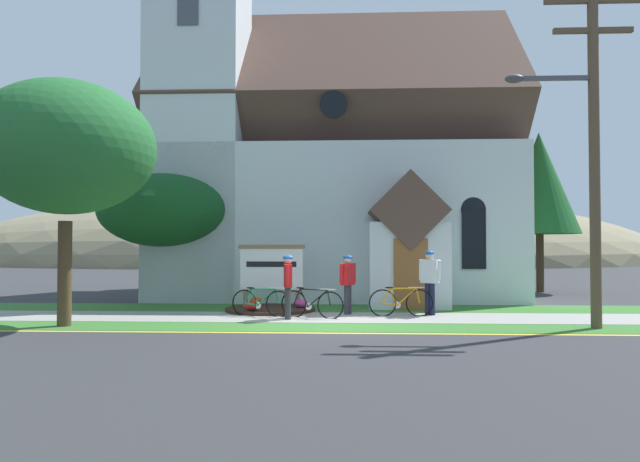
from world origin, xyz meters
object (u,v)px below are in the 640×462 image
at_px(bicycle_orange, 312,303).
at_px(cyclist_in_red_jersey, 288,282).
at_px(cyclist_in_yellow_jersey, 348,280).
at_px(bicycle_green, 261,302).
at_px(church_sign, 272,269).
at_px(cyclist_in_green_jersey, 430,277).
at_px(utility_pole, 589,131).
at_px(yard_deciduous_tree, 164,211).
at_px(bicycle_blue, 401,302).
at_px(verge_sapling, 66,148).
at_px(roadside_conifer, 539,183).

distance_m(bicycle_orange, cyclist_in_red_jersey, 0.89).
bearing_deg(cyclist_in_yellow_jersey, bicycle_green, -166.94).
relative_size(church_sign, bicycle_green, 1.19).
bearing_deg(bicycle_orange, cyclist_in_yellow_jersey, 40.78).
relative_size(cyclist_in_green_jersey, cyclist_in_yellow_jersey, 1.08).
bearing_deg(cyclist_in_yellow_jersey, cyclist_in_red_jersey, -143.91).
distance_m(cyclist_in_yellow_jersey, utility_pole, 7.05).
bearing_deg(bicycle_orange, yard_deciduous_tree, 143.07).
height_order(cyclist_in_green_jersey, yard_deciduous_tree, yard_deciduous_tree).
bearing_deg(cyclist_in_yellow_jersey, yard_deciduous_tree, 153.34).
distance_m(bicycle_green, utility_pole, 9.11).
height_order(bicycle_blue, cyclist_in_yellow_jersey, cyclist_in_yellow_jersey).
relative_size(bicycle_blue, cyclist_in_red_jersey, 1.05).
relative_size(bicycle_blue, verge_sapling, 0.30).
distance_m(utility_pole, verge_sapling, 12.24).
height_order(bicycle_orange, yard_deciduous_tree, yard_deciduous_tree).
xyz_separation_m(bicycle_blue, yard_deciduous_tree, (-7.54, 3.41, 2.69)).
height_order(church_sign, bicycle_orange, church_sign).
relative_size(cyclist_in_green_jersey, cyclist_in_red_jersey, 1.07).
bearing_deg(church_sign, verge_sapling, -140.81).
height_order(roadside_conifer, verge_sapling, roadside_conifer).
height_order(cyclist_in_yellow_jersey, utility_pole, utility_pole).
bearing_deg(utility_pole, bicycle_green, 166.44).
relative_size(cyclist_in_green_jersey, utility_pole, 0.22).
distance_m(church_sign, roadside_conifer, 12.82).
xyz_separation_m(bicycle_blue, cyclist_in_green_jersey, (0.81, 0.25, 0.67)).
bearing_deg(verge_sapling, cyclist_in_green_jersey, 15.93).
relative_size(church_sign, cyclist_in_green_jersey, 1.12).
distance_m(bicycle_green, bicycle_blue, 3.75).
distance_m(cyclist_in_yellow_jersey, yard_deciduous_tree, 7.17).
bearing_deg(bicycle_blue, yard_deciduous_tree, 155.69).
bearing_deg(bicycle_green, cyclist_in_green_jersey, 5.74).
bearing_deg(roadside_conifer, cyclist_in_red_jersey, -135.37).
relative_size(roadside_conifer, yard_deciduous_tree, 1.52).
relative_size(church_sign, utility_pole, 0.24).
xyz_separation_m(bicycle_blue, utility_pole, (4.14, -2.11, 4.15)).
xyz_separation_m(cyclist_in_red_jersey, utility_pole, (7.10, -1.32, 3.56)).
bearing_deg(roadside_conifer, bicycle_blue, -127.20).
relative_size(church_sign, bicycle_blue, 1.14).
xyz_separation_m(bicycle_orange, utility_pole, (6.51, -1.62, 4.15)).
bearing_deg(yard_deciduous_tree, cyclist_in_red_jersey, -42.48).
xyz_separation_m(bicycle_green, utility_pole, (7.88, -1.90, 4.15)).
height_order(bicycle_green, cyclist_in_red_jersey, cyclist_in_red_jersey).
relative_size(church_sign, cyclist_in_red_jersey, 1.20).
relative_size(bicycle_green, verge_sapling, 0.29).
xyz_separation_m(church_sign, bicycle_orange, (1.29, -1.81, -0.84)).
height_order(cyclist_in_green_jersey, cyclist_in_yellow_jersey, cyclist_in_green_jersey).
bearing_deg(yard_deciduous_tree, church_sign, -28.22).
xyz_separation_m(cyclist_in_yellow_jersey, cyclist_in_red_jersey, (-1.54, -1.12, 0.01)).
bearing_deg(bicycle_green, cyclist_in_yellow_jersey, 13.06).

